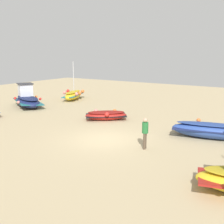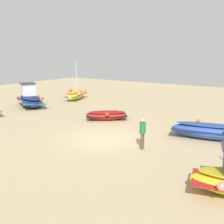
# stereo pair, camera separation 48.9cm
# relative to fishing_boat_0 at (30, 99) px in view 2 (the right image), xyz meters

# --- Properties ---
(ground_plane) EXTENTS (58.03, 58.03, 0.00)m
(ground_plane) POSITION_rel_fishing_boat_0_xyz_m (-11.55, 4.25, -0.66)
(ground_plane) COLOR tan
(fishing_boat_0) EXTENTS (4.87, 3.85, 2.16)m
(fishing_boat_0) POSITION_rel_fishing_boat_0_xyz_m (0.00, 0.00, 0.00)
(fishing_boat_0) COLOR navy
(fishing_boat_0) RESTS_ON ground_plane
(fishing_boat_2) EXTENTS (4.78, 2.54, 1.01)m
(fishing_boat_2) POSITION_rel_fishing_boat_0_xyz_m (-16.66, 0.69, -0.17)
(fishing_boat_2) COLOR #2D4C9E
(fishing_boat_2) RESTS_ON ground_plane
(fishing_boat_4) EXTENTS (3.19, 2.92, 0.75)m
(fishing_boat_4) POSITION_rel_fishing_boat_0_xyz_m (-8.95, 0.27, -0.31)
(fishing_boat_4) COLOR maroon
(fishing_boat_4) RESTS_ON ground_plane
(fishing_boat_5) EXTENTS (2.51, 3.86, 4.03)m
(fishing_boat_5) POSITION_rel_fishing_boat_0_xyz_m (-0.98, -5.22, -0.15)
(fishing_boat_5) COLOR gold
(fishing_boat_5) RESTS_ON ground_plane
(person_walking) EXTENTS (0.32, 0.32, 1.64)m
(person_walking) POSITION_rel_fishing_boat_0_xyz_m (-14.21, 4.43, 0.29)
(person_walking) COLOR brown
(person_walking) RESTS_ON ground_plane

